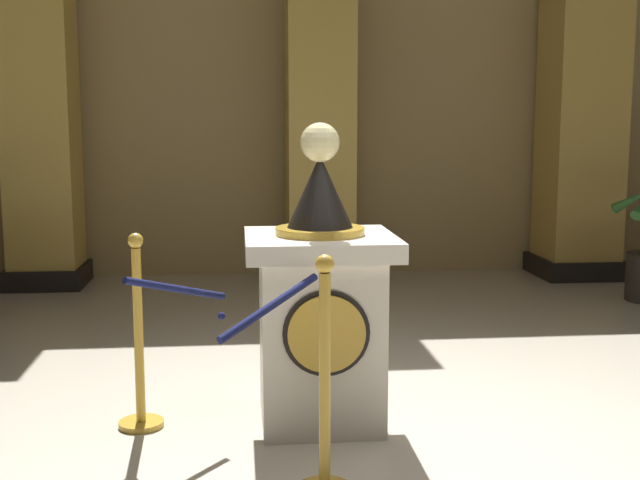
% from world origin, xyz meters
% --- Properties ---
extents(ground_plane, '(11.37, 11.37, 0.00)m').
position_xyz_m(ground_plane, '(0.00, 0.00, 0.00)').
color(ground_plane, beige).
extents(back_wall, '(11.37, 0.16, 4.17)m').
position_xyz_m(back_wall, '(0.00, 4.83, 2.08)').
color(back_wall, tan).
rests_on(back_wall, ground_plane).
extents(pedestal_clock, '(0.79, 0.79, 1.61)m').
position_xyz_m(pedestal_clock, '(-0.40, 0.31, 0.63)').
color(pedestal_clock, silver).
rests_on(pedestal_clock, ground_plane).
extents(stanchion_near, '(0.24, 0.24, 1.04)m').
position_xyz_m(stanchion_near, '(-1.36, 0.32, 0.37)').
color(stanchion_near, gold).
rests_on(stanchion_near, ground_plane).
extents(stanchion_far, '(0.24, 0.24, 1.06)m').
position_xyz_m(stanchion_far, '(-0.46, -0.56, 0.37)').
color(stanchion_far, gold).
rests_on(stanchion_far, ground_plane).
extents(velvet_rope, '(0.92, 0.92, 0.22)m').
position_xyz_m(velvet_rope, '(-0.91, -0.12, 0.79)').
color(velvet_rope, '#141947').
extents(column_left, '(0.78, 0.78, 4.00)m').
position_xyz_m(column_left, '(-2.72, 4.30, 1.99)').
color(column_left, black).
rests_on(column_left, ground_plane).
extents(column_right, '(0.87, 0.87, 4.00)m').
position_xyz_m(column_right, '(2.72, 4.30, 1.99)').
color(column_right, black).
rests_on(column_right, ground_plane).
extents(column_centre_rear, '(0.80, 0.80, 4.00)m').
position_xyz_m(column_centre_rear, '(0.00, 4.30, 1.99)').
color(column_centre_rear, black).
rests_on(column_centre_rear, ground_plane).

